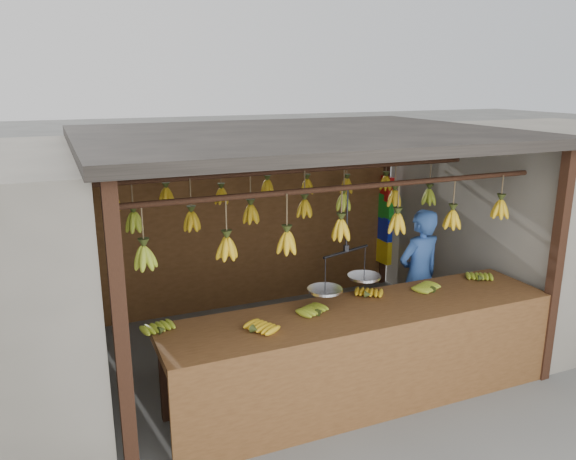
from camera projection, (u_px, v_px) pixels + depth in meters
name	position (u px, v px, depth m)	size (l,w,h in m)	color
ground	(299.00, 350.00, 6.21)	(80.00, 80.00, 0.00)	#5B5B57
stall	(287.00, 169.00, 5.98)	(4.30, 3.30, 2.40)	black
neighbor_right	(552.00, 218.00, 7.27)	(3.00, 3.00, 2.30)	slate
counter	(369.00, 334.00, 4.98)	(3.72, 0.84, 0.96)	brown
hanging_bananas	(299.00, 208.00, 5.78)	(3.60, 2.24, 0.36)	#92A523
balance_scale	(345.00, 279.00, 5.01)	(0.79, 0.46, 0.89)	black
vendor	(419.00, 276.00, 6.26)	(0.56, 0.37, 1.54)	#3359A5
bag_bundles	(385.00, 219.00, 7.88)	(0.08, 0.26, 1.25)	red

